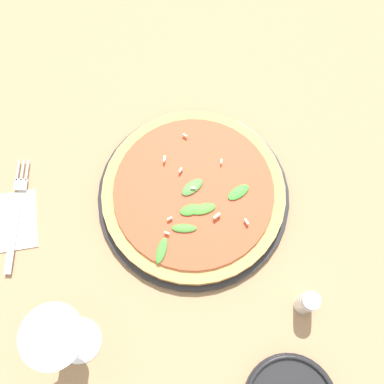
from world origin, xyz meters
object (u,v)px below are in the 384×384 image
(fork, at_px, (16,215))
(shaker_pepper, at_px, (307,303))
(pizza_arugula_main, at_px, (192,195))
(wine_glass, at_px, (61,338))

(fork, xyz_separation_m, shaker_pepper, (-0.37, -0.40, 0.03))
(pizza_arugula_main, height_order, wine_glass, wine_glass)
(wine_glass, xyz_separation_m, shaker_pepper, (-0.11, -0.37, -0.09))
(wine_glass, relative_size, shaker_pepper, 2.49)
(fork, bearing_deg, wine_glass, -148.08)
(fork, height_order, shaker_pepper, shaker_pepper)
(fork, bearing_deg, pizza_arugula_main, -83.10)
(wine_glass, bearing_deg, pizza_arugula_main, -62.00)
(wine_glass, xyz_separation_m, fork, (0.26, 0.03, -0.11))
(pizza_arugula_main, xyz_separation_m, shaker_pepper, (-0.26, -0.09, 0.02))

